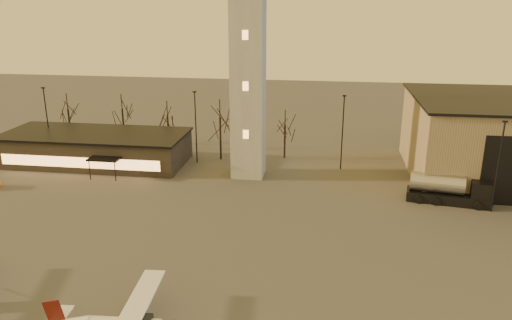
# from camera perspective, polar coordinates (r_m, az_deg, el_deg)

# --- Properties ---
(ground) EXTENTS (220.00, 220.00, 0.00)m
(ground) POSITION_cam_1_polar(r_m,az_deg,el_deg) (39.29, -8.06, -16.39)
(ground) COLOR #3A3836
(ground) RESTS_ON ground
(control_tower) EXTENTS (6.80, 6.80, 32.60)m
(control_tower) POSITION_cam_1_polar(r_m,az_deg,el_deg) (62.03, -0.92, 12.68)
(control_tower) COLOR #9B9993
(control_tower) RESTS_ON ground
(terminal) EXTENTS (25.40, 12.20, 4.30)m
(terminal) POSITION_cam_1_polar(r_m,az_deg,el_deg) (73.31, -17.84, 1.35)
(terminal) COLOR black
(terminal) RESTS_ON ground
(light_poles) EXTENTS (58.50, 12.25, 10.14)m
(light_poles) POSITION_cam_1_polar(r_m,az_deg,el_deg) (64.86, -0.30, 3.11)
(light_poles) COLOR black
(light_poles) RESTS_ON ground
(tree_row) EXTENTS (37.20, 9.20, 8.80)m
(tree_row) POSITION_cam_1_polar(r_m,az_deg,el_deg) (75.72, -10.10, 5.42)
(tree_row) COLOR black
(tree_row) RESTS_ON ground
(fuel_truck) EXTENTS (9.16, 4.05, 3.29)m
(fuel_truck) POSITION_cam_1_polar(r_m,az_deg,el_deg) (60.40, 21.06, -3.38)
(fuel_truck) COLOR black
(fuel_truck) RESTS_ON ground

